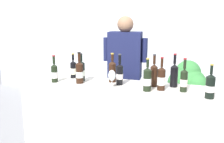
{
  "coord_description": "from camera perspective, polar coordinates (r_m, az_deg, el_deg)",
  "views": [
    {
      "loc": [
        0.77,
        -2.55,
        1.73
      ],
      "look_at": [
        -0.11,
        0.0,
        1.15
      ],
      "focal_mm": 41.28,
      "sensor_mm": 36.0,
      "label": 1
    }
  ],
  "objects": [
    {
      "name": "wine_bottle_0",
      "position": [
        2.97,
        -6.78,
        0.16
      ],
      "size": [
        0.08,
        0.08,
        0.32
      ],
      "color": "black",
      "rests_on": "counter"
    },
    {
      "name": "wine_bottle_2",
      "position": [
        2.49,
        20.92,
        -3.05
      ],
      "size": [
        0.08,
        0.08,
        0.32
      ],
      "color": "black",
      "rests_on": "counter"
    },
    {
      "name": "wine_bottle_1",
      "position": [
        2.63,
        15.63,
        -1.84
      ],
      "size": [
        0.07,
        0.07,
        0.34
      ],
      "color": "black",
      "rests_on": "counter"
    },
    {
      "name": "person_server",
      "position": [
        3.45,
        2.84,
        -2.66
      ],
      "size": [
        0.58,
        0.28,
        1.73
      ],
      "color": "black",
      "rests_on": "ground_plane"
    },
    {
      "name": "wine_bottle_7",
      "position": [
        2.91,
        0.09,
        0.21
      ],
      "size": [
        0.08,
        0.08,
        0.33
      ],
      "color": "black",
      "rests_on": "counter"
    },
    {
      "name": "wall_back",
      "position": [
        5.22,
        10.75,
        8.37
      ],
      "size": [
        8.0,
        0.1,
        2.8
      ],
      "primitive_type": "cube",
      "color": "silver",
      "rests_on": "ground_plane"
    },
    {
      "name": "wine_bottle_6",
      "position": [
        2.75,
        9.27,
        -0.62
      ],
      "size": [
        0.08,
        0.08,
        0.35
      ],
      "color": "black",
      "rests_on": "counter"
    },
    {
      "name": "potted_shrub",
      "position": [
        3.79,
        16.72,
        -3.93
      ],
      "size": [
        0.6,
        0.53,
        1.12
      ],
      "color": "brown",
      "rests_on": "ground_plane"
    },
    {
      "name": "wine_bottle_5",
      "position": [
        2.87,
        -7.21,
        -0.13
      ],
      "size": [
        0.08,
        0.08,
        0.35
      ],
      "color": "black",
      "rests_on": "counter"
    },
    {
      "name": "counter",
      "position": [
        2.94,
        2.15,
        -12.61
      ],
      "size": [
        2.16,
        0.59,
        1.0
      ],
      "primitive_type": "cube",
      "color": "beige",
      "rests_on": "ground_plane"
    },
    {
      "name": "wine_bottle_9",
      "position": [
        2.58,
        7.81,
        -1.7
      ],
      "size": [
        0.08,
        0.08,
        0.33
      ],
      "color": "black",
      "rests_on": "counter"
    },
    {
      "name": "wine_bottle_10",
      "position": [
        2.79,
        1.7,
        -0.51
      ],
      "size": [
        0.07,
        0.07,
        0.34
      ],
      "color": "black",
      "rests_on": "counter"
    },
    {
      "name": "wine_glass",
      "position": [
        2.67,
        -0.01,
        -1.04
      ],
      "size": [
        0.08,
        0.08,
        0.19
      ],
      "color": "silver",
      "rests_on": "counter"
    },
    {
      "name": "wine_bottle_3",
      "position": [
        2.98,
        -12.63,
        -0.27
      ],
      "size": [
        0.07,
        0.07,
        0.31
      ],
      "color": "black",
      "rests_on": "counter"
    },
    {
      "name": "wine_bottle_8",
      "position": [
        3.14,
        -8.57,
        0.53
      ],
      "size": [
        0.07,
        0.07,
        0.3
      ],
      "color": "black",
      "rests_on": "counter"
    },
    {
      "name": "wine_bottle_11",
      "position": [
        2.63,
        10.87,
        -1.55
      ],
      "size": [
        0.08,
        0.08,
        0.34
      ],
      "color": "black",
      "rests_on": "counter"
    },
    {
      "name": "wine_bottle_4",
      "position": [
        2.78,
        13.59,
        -0.63
      ],
      "size": [
        0.08,
        0.08,
        0.35
      ],
      "color": "black",
      "rests_on": "counter"
    }
  ]
}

